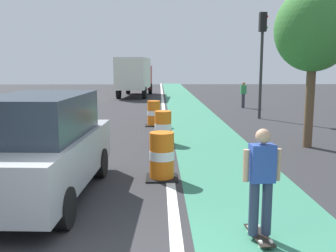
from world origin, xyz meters
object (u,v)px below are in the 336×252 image
at_px(street_tree_sidewalk, 314,30).
at_px(traffic_light_corner, 262,47).
at_px(skateboarder_on_lane, 261,181).
at_px(parked_suv_nearest, 41,146).
at_px(traffic_barrel_mid, 163,127).
at_px(traffic_barrel_front, 162,156).
at_px(traffic_barrel_back, 154,114).
at_px(delivery_truck_down_block, 135,75).
at_px(pedestrian_crossing, 243,94).

bearing_deg(street_tree_sidewalk, traffic_light_corner, 88.32).
distance_m(skateboarder_on_lane, parked_suv_nearest, 4.26).
bearing_deg(traffic_barrel_mid, parked_suv_nearest, -114.36).
distance_m(traffic_barrel_front, traffic_barrel_back, 7.89).
height_order(parked_suv_nearest, delivery_truck_down_block, delivery_truck_down_block).
height_order(skateboarder_on_lane, parked_suv_nearest, parked_suv_nearest).
distance_m(parked_suv_nearest, traffic_barrel_mid, 5.88).
bearing_deg(skateboarder_on_lane, street_tree_sidewalk, 63.49).
relative_size(traffic_barrel_back, pedestrian_crossing, 0.68).
relative_size(traffic_barrel_back, traffic_light_corner, 0.21).
bearing_deg(pedestrian_crossing, traffic_light_corner, -92.94).
xyz_separation_m(skateboarder_on_lane, traffic_barrel_back, (-1.74, 11.02, -0.38)).
xyz_separation_m(traffic_barrel_front, traffic_barrel_mid, (0.07, 4.12, 0.00)).
distance_m(skateboarder_on_lane, pedestrian_crossing, 18.47).
bearing_deg(traffic_barrel_front, parked_suv_nearest, -152.69).
relative_size(skateboarder_on_lane, traffic_barrel_front, 1.55).
distance_m(parked_suv_nearest, traffic_barrel_back, 9.34).
xyz_separation_m(parked_suv_nearest, traffic_barrel_front, (2.35, 1.21, -0.50)).
distance_m(delivery_truck_down_block, street_tree_sidewalk, 21.83).
xyz_separation_m(traffic_barrel_front, street_tree_sidewalk, (4.71, 3.39, 3.14)).
xyz_separation_m(parked_suv_nearest, traffic_barrel_back, (2.05, 9.09, -0.50)).
xyz_separation_m(delivery_truck_down_block, pedestrian_crossing, (7.27, -9.10, -0.98)).
relative_size(traffic_barrel_mid, street_tree_sidewalk, 0.22).
height_order(traffic_barrel_mid, traffic_barrel_back, same).
bearing_deg(street_tree_sidewalk, traffic_barrel_front, -144.21).
height_order(traffic_barrel_front, traffic_light_corner, traffic_light_corner).
bearing_deg(skateboarder_on_lane, traffic_barrel_front, 114.70).
distance_m(skateboarder_on_lane, traffic_light_corner, 13.88).
height_order(parked_suv_nearest, pedestrian_crossing, parked_suv_nearest).
xyz_separation_m(traffic_light_corner, pedestrian_crossing, (0.25, 4.90, -2.64)).
relative_size(pedestrian_crossing, street_tree_sidewalk, 0.32).
height_order(traffic_light_corner, street_tree_sidewalk, traffic_light_corner).
relative_size(skateboarder_on_lane, pedestrian_crossing, 1.05).
xyz_separation_m(pedestrian_crossing, street_tree_sidewalk, (-0.45, -11.56, 2.80)).
distance_m(traffic_barrel_mid, traffic_light_corner, 8.21).
bearing_deg(traffic_barrel_back, traffic_barrel_mid, -84.49).
height_order(skateboarder_on_lane, delivery_truck_down_block, delivery_truck_down_block).
distance_m(skateboarder_on_lane, traffic_barrel_back, 11.17).
distance_m(skateboarder_on_lane, delivery_truck_down_block, 27.44).
xyz_separation_m(traffic_barrel_back, pedestrian_crossing, (5.45, 7.07, 0.33)).
bearing_deg(pedestrian_crossing, delivery_truck_down_block, 128.63).
height_order(parked_suv_nearest, traffic_barrel_mid, parked_suv_nearest).
height_order(traffic_barrel_front, traffic_barrel_back, same).
bearing_deg(street_tree_sidewalk, traffic_barrel_back, 138.09).
bearing_deg(traffic_barrel_back, pedestrian_crossing, 52.38).
relative_size(traffic_light_corner, street_tree_sidewalk, 1.02).
bearing_deg(traffic_light_corner, traffic_barrel_back, -157.33).
xyz_separation_m(traffic_barrel_mid, delivery_truck_down_block, (-2.19, 19.93, 1.31)).
xyz_separation_m(traffic_light_corner, street_tree_sidewalk, (-0.19, -6.66, 0.17)).
relative_size(parked_suv_nearest, delivery_truck_down_block, 0.61).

